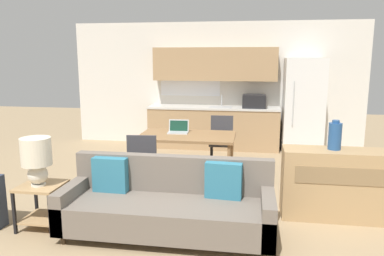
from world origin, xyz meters
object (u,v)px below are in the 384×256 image
object	(u,v)px
refrigerator	(303,106)
vase	(335,136)
couch	(168,205)
credenza	(336,184)
dining_table	(187,139)
side_table	(42,198)
dining_chair_near_left	(144,162)
table_lamp	(36,157)
laptop	(178,130)
dining_chair_far_right	(222,139)

from	to	relation	value
refrigerator	vase	bearing A→B (deg)	-90.79
couch	credenza	xyz separation A→B (m)	(1.91, 0.75, 0.10)
dining_table	side_table	bearing A→B (deg)	-125.75
couch	vase	size ratio (longest dim) A/B	6.42
refrigerator	dining_chair_near_left	world-z (taller)	refrigerator
side_table	table_lamp	xyz separation A→B (m)	(-0.01, -0.03, 0.50)
side_table	credenza	size ratio (longest dim) A/B	0.40
refrigerator	vase	distance (m)	3.29
couch	vase	xyz separation A→B (m)	(1.87, 0.77, 0.69)
couch	credenza	world-z (taller)	credenza
credenza	laptop	size ratio (longest dim) A/B	3.80
refrigerator	dining_chair_near_left	bearing A→B (deg)	-129.19
couch	side_table	size ratio (longest dim) A/B	4.47
couch	laptop	size ratio (longest dim) A/B	6.82
side_table	dining_chair_near_left	xyz separation A→B (m)	(0.89, 1.08, 0.17)
table_lamp	dining_chair_far_right	bearing A→B (deg)	56.41
couch	dining_chair_near_left	bearing A→B (deg)	119.39
credenza	table_lamp	bearing A→B (deg)	-166.02
laptop	couch	bearing A→B (deg)	-85.66
dining_chair_near_left	credenza	bearing A→B (deg)	168.82
refrigerator	side_table	size ratio (longest dim) A/B	3.76
dining_chair_near_left	laptop	xyz separation A→B (m)	(0.30, 0.96, 0.29)
vase	dining_chair_near_left	xyz separation A→B (m)	(-2.44, 0.24, -0.50)
refrigerator	couch	distance (m)	4.54
dining_chair_far_right	vase	bearing A→B (deg)	-54.77
dining_chair_near_left	couch	bearing A→B (deg)	114.36
dining_table	table_lamp	bearing A→B (deg)	-125.53
dining_chair_far_right	couch	bearing A→B (deg)	-100.83
refrigerator	couch	world-z (taller)	refrigerator
couch	side_table	bearing A→B (deg)	-177.47
dining_table	side_table	distance (m)	2.35
credenza	laptop	distance (m)	2.54
dining_table	couch	xyz separation A→B (m)	(0.10, -1.83, -0.36)
table_lamp	vase	xyz separation A→B (m)	(3.34, 0.87, 0.18)
credenza	vase	world-z (taller)	vase
dining_table	dining_chair_near_left	size ratio (longest dim) A/B	1.61
side_table	vase	xyz separation A→B (m)	(3.33, 0.84, 0.67)
side_table	credenza	world-z (taller)	credenza
refrigerator	vase	world-z (taller)	refrigerator
dining_table	laptop	size ratio (longest dim) A/B	4.42
table_lamp	credenza	size ratio (longest dim) A/B	0.43
dining_chair_near_left	dining_chair_far_right	bearing A→B (deg)	-124.47
couch	dining_chair_far_right	xyz separation A→B (m)	(0.37, 2.68, 0.18)
couch	dining_chair_near_left	size ratio (longest dim) A/B	2.49
couch	vase	world-z (taller)	vase
laptop	side_table	bearing A→B (deg)	-123.81
couch	refrigerator	bearing A→B (deg)	64.78
dining_chair_near_left	dining_chair_far_right	distance (m)	1.91
refrigerator	table_lamp	size ratio (longest dim) A/B	3.49
dining_chair_far_right	table_lamp	bearing A→B (deg)	-126.64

